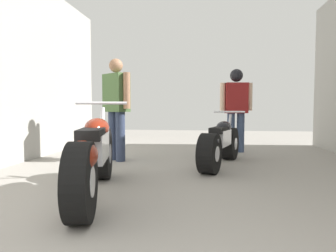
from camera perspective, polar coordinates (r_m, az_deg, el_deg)
name	(u,v)px	position (r m, az deg, el deg)	size (l,w,h in m)	color
ground_plane	(187,179)	(3.72, 3.64, -10.13)	(16.16, 16.16, 0.00)	gray
motorcycle_maroon_cruiser	(93,156)	(3.00, -14.16, -5.61)	(0.76, 2.02, 0.95)	black
motorcycle_black_naked	(220,144)	(4.53, 10.00, -3.37)	(0.76, 1.76, 0.83)	black
mechanic_in_blue	(116,103)	(4.98, -9.91, 4.31)	(0.61, 0.49, 1.68)	#2D3851
mechanic_with_helmet	(236,103)	(6.01, 12.96, 4.41)	(0.65, 0.29, 1.64)	#384766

